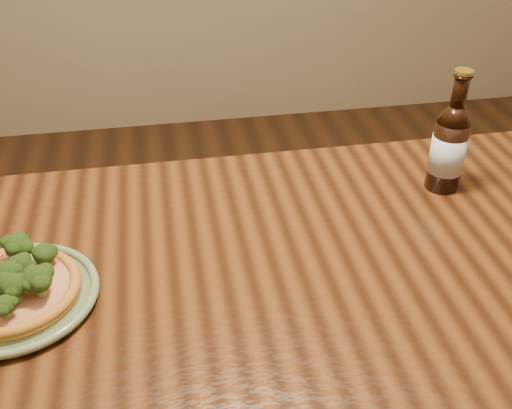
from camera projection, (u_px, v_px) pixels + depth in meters
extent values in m
cube|color=#4A260F|center=(244.00, 307.00, 0.95)|extent=(1.60, 0.90, 0.04)
cylinder|color=#4A260F|center=(495.00, 276.00, 1.58)|extent=(0.07, 0.07, 0.71)
cylinder|color=#657752|center=(16.00, 299.00, 0.93)|extent=(0.23, 0.23, 0.01)
torus|color=#657752|center=(15.00, 296.00, 0.93)|extent=(0.26, 0.26, 0.01)
torus|color=#657752|center=(15.00, 296.00, 0.93)|extent=(0.21, 0.21, 0.01)
cylinder|color=#A86E25|center=(14.00, 293.00, 0.92)|extent=(0.20, 0.20, 0.01)
torus|color=#A86E25|center=(13.00, 289.00, 0.92)|extent=(0.20, 0.20, 0.02)
cylinder|color=#DFBD88|center=(13.00, 289.00, 0.92)|extent=(0.17, 0.17, 0.01)
sphere|color=#35571B|center=(38.00, 279.00, 0.89)|extent=(0.06, 0.06, 0.04)
sphere|color=#35571B|center=(8.00, 273.00, 0.90)|extent=(0.04, 0.04, 0.04)
sphere|color=#35571B|center=(5.00, 305.00, 0.86)|extent=(0.03, 0.03, 0.03)
sphere|color=#35571B|center=(44.00, 254.00, 0.95)|extent=(0.05, 0.05, 0.04)
sphere|color=#35571B|center=(22.00, 264.00, 0.93)|extent=(0.04, 0.04, 0.03)
sphere|color=#35571B|center=(13.00, 286.00, 0.88)|extent=(0.06, 0.06, 0.04)
sphere|color=#35571B|center=(17.00, 246.00, 0.96)|extent=(0.05, 0.05, 0.04)
cylinder|color=black|center=(447.00, 155.00, 1.17)|extent=(0.07, 0.07, 0.14)
cone|color=black|center=(455.00, 114.00, 1.12)|extent=(0.07, 0.07, 0.03)
cylinder|color=black|center=(460.00, 90.00, 1.09)|extent=(0.03, 0.03, 0.06)
torus|color=black|center=(463.00, 76.00, 1.08)|extent=(0.04, 0.04, 0.01)
cylinder|color=#A58C33|center=(464.00, 72.00, 1.07)|extent=(0.03, 0.03, 0.01)
cylinder|color=silver|center=(447.00, 153.00, 1.17)|extent=(0.07, 0.07, 0.08)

